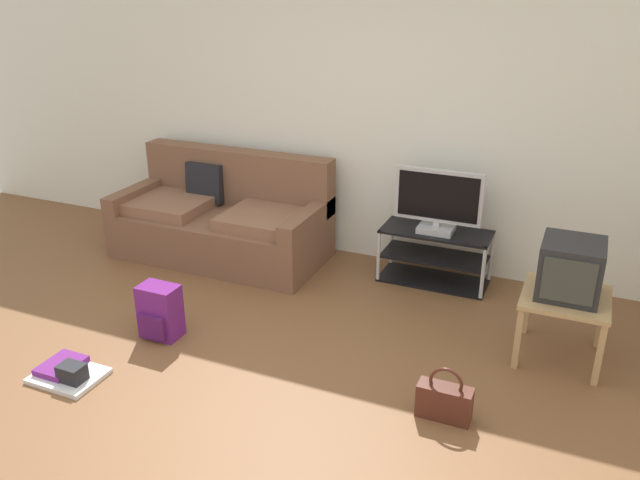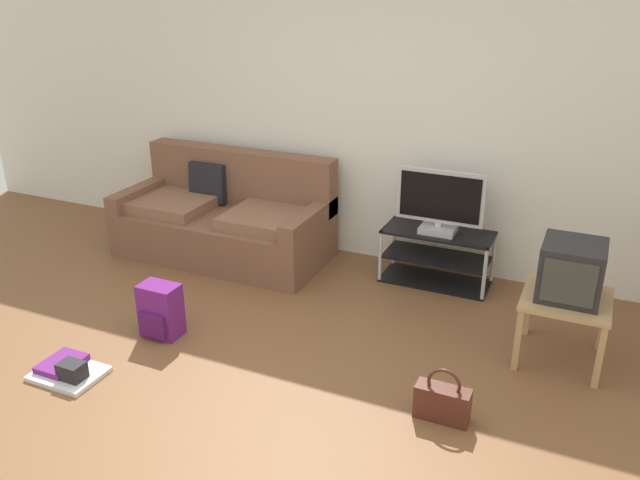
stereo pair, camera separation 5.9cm
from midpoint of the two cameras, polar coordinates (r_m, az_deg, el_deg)
name	(u,v)px [view 2 (the right image)]	position (r m, az deg, el deg)	size (l,w,h in m)	color
ground_plane	(224,402)	(4.07, -8.02, -13.92)	(9.00, 9.80, 0.02)	brown
wall_back	(371,106)	(5.59, 4.78, 11.70)	(9.00, 0.10, 2.70)	silver
couch	(226,220)	(5.90, -8.01, 1.80)	(1.86, 0.89, 0.90)	brown
tv_stand	(437,257)	(5.41, 10.54, -1.48)	(0.88, 0.39, 0.45)	black
flat_tv	(440,202)	(5.22, 10.85, 3.27)	(0.70, 0.22, 0.52)	#B2B2B7
side_table	(565,307)	(4.51, 21.16, -5.49)	(0.55, 0.55, 0.46)	tan
crt_tv	(571,270)	(4.42, 21.63, -2.50)	(0.38, 0.41, 0.37)	#232326
backpack	(161,311)	(4.71, -13.51, -6.07)	(0.28, 0.26, 0.39)	#661E70
handbag	(442,402)	(3.89, 11.17, -13.79)	(0.32, 0.12, 0.34)	#4C2319
floor_tray	(68,370)	(4.51, -20.99, -10.65)	(0.43, 0.34, 0.14)	silver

